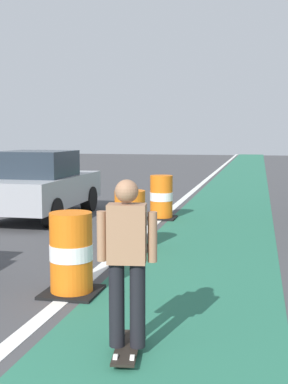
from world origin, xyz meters
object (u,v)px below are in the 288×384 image
(parked_sedan_second, at_px, (41,185))
(traffic_barrel_back, at_px, (161,198))
(traffic_barrel_front, at_px, (71,254))
(skateboarder_on_lane, at_px, (127,261))
(traffic_barrel_mid, at_px, (130,221))

(parked_sedan_second, distance_m, traffic_barrel_back, 3.06)
(traffic_barrel_front, relative_size, traffic_barrel_back, 1.00)
(skateboarder_on_lane, bearing_deg, traffic_barrel_mid, 104.39)
(parked_sedan_second, bearing_deg, traffic_barrel_front, -61.63)
(parked_sedan_second, distance_m, traffic_barrel_front, 6.29)
(parked_sedan_second, bearing_deg, traffic_barrel_mid, -43.04)
(traffic_barrel_mid, bearing_deg, traffic_barrel_back, 91.52)
(skateboarder_on_lane, bearing_deg, traffic_barrel_back, 98.74)
(parked_sedan_second, height_order, traffic_barrel_mid, parked_sedan_second)
(skateboarder_on_lane, height_order, traffic_barrel_mid, skateboarder_on_lane)
(traffic_barrel_front, bearing_deg, parked_sedan_second, 118.37)
(traffic_barrel_front, xyz_separation_m, traffic_barrel_mid, (0.10, 2.64, 0.00))
(traffic_barrel_front, height_order, traffic_barrel_back, same)
(skateboarder_on_lane, xyz_separation_m, traffic_barrel_back, (-1.18, 7.68, -0.38))
(parked_sedan_second, height_order, traffic_barrel_back, parked_sedan_second)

